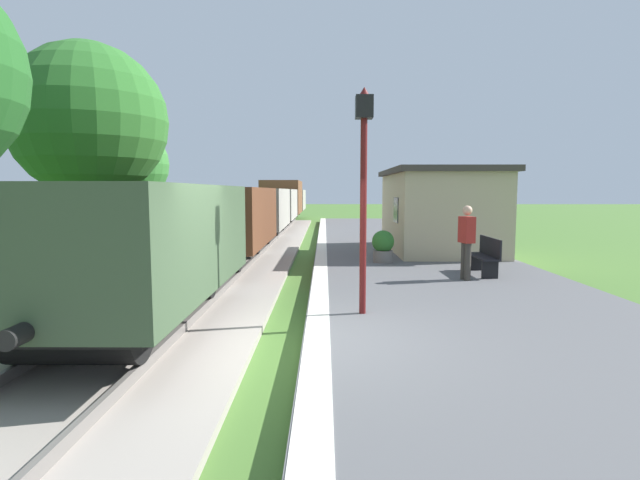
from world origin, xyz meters
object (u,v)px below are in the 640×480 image
object	(u,v)px
station_hut	(438,210)
freight_train	(266,208)
bench_near_hut	(485,255)
potted_planter	(383,246)
person_waiting	(466,240)
lamp_post_near	(364,159)
tree_field_left	(117,152)
tree_field_distant	(129,164)
tree_trackside_far	(89,121)

from	to	relation	value
station_hut	freight_train	bearing A→B (deg)	132.28
bench_near_hut	potted_planter	size ratio (longest dim) A/B	1.64
person_waiting	lamp_post_near	xyz separation A→B (m)	(-2.61, -3.13, 1.62)
tree_field_left	lamp_post_near	bearing A→B (deg)	-53.58
tree_field_left	tree_field_distant	world-z (taller)	tree_field_distant
potted_planter	tree_trackside_far	bearing A→B (deg)	175.21
lamp_post_near	tree_field_left	size ratio (longest dim) A/B	0.69
station_hut	tree_field_left	xyz separation A→B (m)	(-12.59, 3.84, 2.26)
person_waiting	potted_planter	world-z (taller)	person_waiting
tree_trackside_far	tree_field_left	world-z (taller)	tree_trackside_far
bench_near_hut	tree_field_distant	size ratio (longest dim) A/B	0.25
person_waiting	tree_field_left	bearing A→B (deg)	-52.53
station_hut	tree_field_left	size ratio (longest dim) A/B	1.08
bench_near_hut	person_waiting	xyz separation A→B (m)	(-0.69, -0.78, 0.46)
freight_train	bench_near_hut	world-z (taller)	freight_train
bench_near_hut	person_waiting	size ratio (longest dim) A/B	0.88
person_waiting	lamp_post_near	bearing A→B (deg)	36.19
station_hut	bench_near_hut	size ratio (longest dim) A/B	3.87
lamp_post_near	station_hut	bearing A→B (deg)	69.66
potted_planter	lamp_post_near	xyz separation A→B (m)	(-1.05, -5.97, 2.08)
station_hut	potted_planter	world-z (taller)	station_hut
bench_near_hut	lamp_post_near	xyz separation A→B (m)	(-3.30, -3.91, 2.08)
person_waiting	lamp_post_near	distance (m)	4.39
station_hut	lamp_post_near	bearing A→B (deg)	-110.34
tree_trackside_far	lamp_post_near	bearing A→B (deg)	-41.30
bench_near_hut	tree_field_left	world-z (taller)	tree_field_left
station_hut	person_waiting	size ratio (longest dim) A/B	3.39
person_waiting	tree_field_distant	world-z (taller)	tree_field_distant
bench_near_hut	station_hut	bearing A→B (deg)	90.45
bench_near_hut	lamp_post_near	bearing A→B (deg)	-130.18
lamp_post_near	tree_field_left	bearing A→B (deg)	126.42
bench_near_hut	potted_planter	bearing A→B (deg)	137.59
lamp_post_near	potted_planter	bearing A→B (deg)	80.06
station_hut	lamp_post_near	size ratio (longest dim) A/B	1.57
lamp_post_near	tree_field_distant	distance (m)	22.44
bench_near_hut	lamp_post_near	world-z (taller)	lamp_post_near
potted_planter	bench_near_hut	bearing A→B (deg)	-42.41
person_waiting	tree_trackside_far	size ratio (longest dim) A/B	0.26
potted_planter	freight_train	bearing A→B (deg)	113.96
potted_planter	tree_field_left	size ratio (longest dim) A/B	0.17
lamp_post_near	tree_trackside_far	size ratio (longest dim) A/B	0.56
station_hut	tree_field_left	distance (m)	13.36
station_hut	tree_trackside_far	bearing A→B (deg)	-169.04
person_waiting	tree_field_distant	distance (m)	21.57
bench_near_hut	potted_planter	distance (m)	3.05
freight_train	tree_field_distant	xyz separation A→B (m)	(-7.91, 3.00, 2.30)
freight_train	bench_near_hut	bearing A→B (deg)	-61.07
freight_train	potted_planter	world-z (taller)	freight_train
freight_train	potted_planter	distance (m)	11.31
potted_planter	person_waiting	bearing A→B (deg)	-61.09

